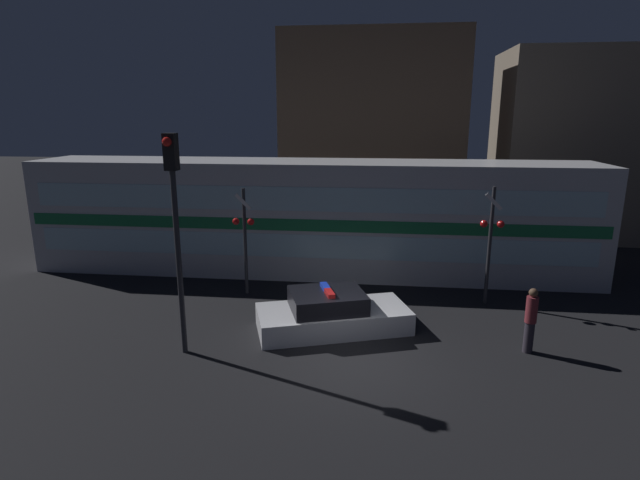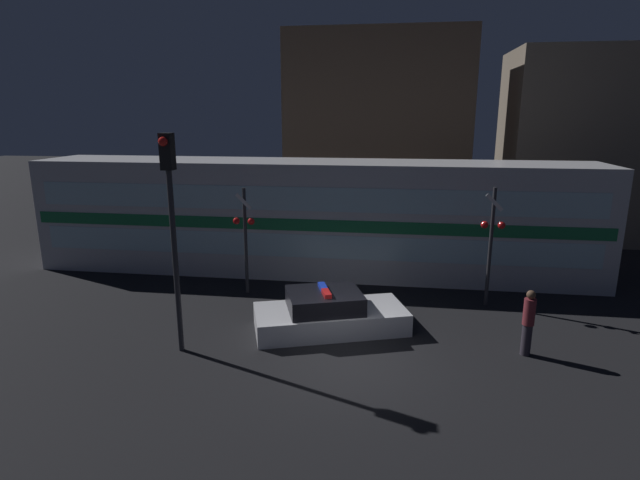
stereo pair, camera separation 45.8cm
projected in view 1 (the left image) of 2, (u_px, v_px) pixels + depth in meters
ground_plane at (354, 361)px, 12.92m from camera, size 120.00×120.00×0.00m
train at (310, 217)px, 20.03m from camera, size 22.05×3.22×4.45m
police_car at (332, 314)px, 14.72m from camera, size 4.80×3.25×1.31m
pedestrian at (531, 320)px, 13.20m from camera, size 0.30×0.30×1.80m
crossing_signal_near at (490, 238)px, 16.29m from camera, size 0.77×0.31×3.97m
crossing_signal_far at (245, 234)px, 17.30m from camera, size 0.77×0.31×3.78m
traffic_light_corner at (175, 212)px, 12.49m from camera, size 0.30×0.46×5.77m
building_left at (372, 137)px, 25.84m from camera, size 9.12×4.05×10.23m
building_center at (605, 146)px, 25.37m from camera, size 10.50×5.05×9.33m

